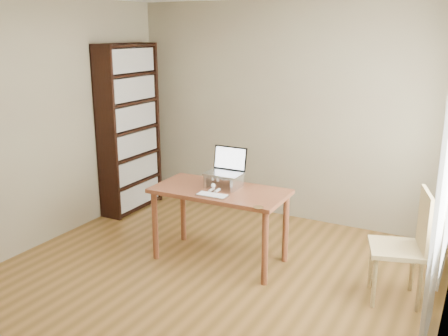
{
  "coord_description": "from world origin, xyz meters",
  "views": [
    {
      "loc": [
        2.14,
        -3.32,
        2.25
      ],
      "look_at": [
        -0.04,
        0.72,
        0.98
      ],
      "focal_mm": 40.0,
      "sensor_mm": 36.0,
      "label": 1
    }
  ],
  "objects_px": {
    "cat": "(224,180)",
    "chair": "(407,243)",
    "bookshelf": "(129,129)",
    "desk": "(220,200)",
    "keyboard": "(212,195)",
    "laptop": "(227,167)"
  },
  "relations": [
    {
      "from": "bookshelf",
      "to": "laptop",
      "type": "distance_m",
      "value": 1.86
    },
    {
      "from": "bookshelf",
      "to": "chair",
      "type": "bearing_deg",
      "value": -12.42
    },
    {
      "from": "cat",
      "to": "chair",
      "type": "relative_size",
      "value": 0.48
    },
    {
      "from": "laptop",
      "to": "keyboard",
      "type": "relative_size",
      "value": 1.19
    },
    {
      "from": "laptop",
      "to": "chair",
      "type": "distance_m",
      "value": 1.81
    },
    {
      "from": "bookshelf",
      "to": "desk",
      "type": "distance_m",
      "value": 1.96
    },
    {
      "from": "chair",
      "to": "laptop",
      "type": "bearing_deg",
      "value": 159.48
    },
    {
      "from": "laptop",
      "to": "cat",
      "type": "bearing_deg",
      "value": -120.23
    },
    {
      "from": "laptop",
      "to": "chair",
      "type": "xyz_separation_m",
      "value": [
        1.76,
        -0.11,
        -0.41
      ]
    },
    {
      "from": "laptop",
      "to": "chair",
      "type": "height_order",
      "value": "laptop"
    },
    {
      "from": "cat",
      "to": "chair",
      "type": "xyz_separation_m",
      "value": [
        1.78,
        -0.08,
        -0.28
      ]
    },
    {
      "from": "bookshelf",
      "to": "cat",
      "type": "bearing_deg",
      "value": -21.99
    },
    {
      "from": "bookshelf",
      "to": "chair",
      "type": "height_order",
      "value": "bookshelf"
    },
    {
      "from": "keyboard",
      "to": "cat",
      "type": "distance_m",
      "value": 0.34
    },
    {
      "from": "chair",
      "to": "desk",
      "type": "bearing_deg",
      "value": 164.12
    },
    {
      "from": "laptop",
      "to": "cat",
      "type": "height_order",
      "value": "laptop"
    },
    {
      "from": "desk",
      "to": "bookshelf",
      "type": "bearing_deg",
      "value": 153.94
    },
    {
      "from": "desk",
      "to": "cat",
      "type": "height_order",
      "value": "cat"
    },
    {
      "from": "desk",
      "to": "keyboard",
      "type": "height_order",
      "value": "keyboard"
    },
    {
      "from": "laptop",
      "to": "bookshelf",
      "type": "bearing_deg",
      "value": 157.94
    },
    {
      "from": "bookshelf",
      "to": "keyboard",
      "type": "distance_m",
      "value": 2.07
    },
    {
      "from": "keyboard",
      "to": "cat",
      "type": "bearing_deg",
      "value": 97.67
    }
  ]
}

